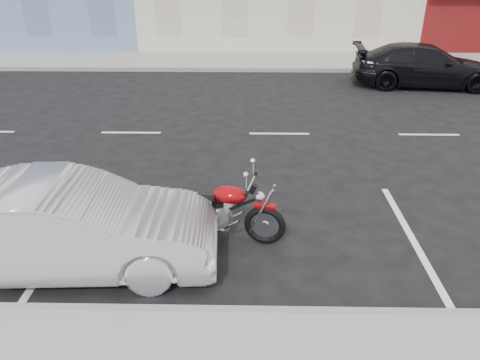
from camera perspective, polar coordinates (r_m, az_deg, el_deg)
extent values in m
plane|color=black|center=(12.95, 13.70, 5.45)|extent=(120.00, 120.00, 0.00)
cube|color=gray|center=(21.10, -4.99, 14.30)|extent=(80.00, 3.40, 0.15)
cube|color=gray|center=(6.87, -18.23, -14.94)|extent=(80.00, 0.12, 0.16)
cube|color=gray|center=(19.45, -5.49, 13.25)|extent=(80.00, 0.12, 0.16)
torus|color=black|center=(7.74, 8.80, -6.26)|extent=(0.71, 0.26, 0.70)
torus|color=black|center=(7.94, -2.18, -5.00)|extent=(0.71, 0.26, 0.70)
cube|color=#890509|center=(7.55, 8.99, -3.92)|extent=(0.38, 0.21, 0.05)
cube|color=#890509|center=(7.76, -2.53, -2.52)|extent=(0.34, 0.23, 0.06)
cube|color=gray|center=(7.78, 2.90, -5.21)|extent=(0.49, 0.40, 0.36)
ellipsoid|color=#890509|center=(7.53, 4.54, -2.54)|extent=(0.64, 0.47, 0.28)
cube|color=black|center=(7.63, 0.42, -2.24)|extent=(0.69, 0.40, 0.09)
cylinder|color=silver|center=(7.38, 7.34, -1.20)|extent=(0.19, 0.72, 0.04)
sphere|color=silver|center=(7.48, 8.36, -2.80)|extent=(0.18, 0.18, 0.18)
cylinder|color=silver|center=(7.80, 0.17, -6.52)|extent=(0.99, 0.29, 0.08)
cylinder|color=silver|center=(8.05, 0.63, -5.41)|extent=(0.99, 0.29, 0.08)
cylinder|color=silver|center=(7.58, 8.57, -4.22)|extent=(0.40, 0.13, 0.83)
cylinder|color=black|center=(7.66, 4.63, -4.27)|extent=(0.83, 0.22, 0.52)
imported|color=#AFB0B7|center=(7.49, -20.18, -5.36)|extent=(4.51, 1.76, 1.46)
imported|color=black|center=(18.33, 21.60, 12.85)|extent=(5.20, 2.52, 1.46)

